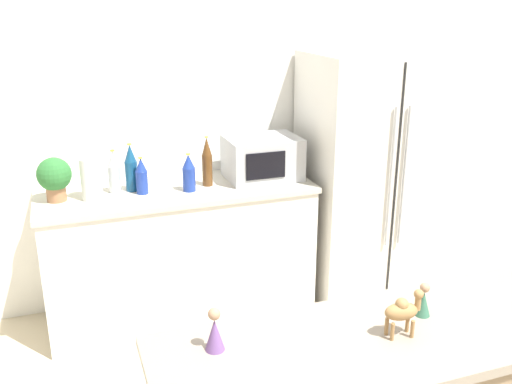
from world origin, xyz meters
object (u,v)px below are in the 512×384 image
Objects in this scene: paper_towel_roll at (91,179)px; back_bottle_1 at (131,168)px; back_bottle_4 at (189,173)px; camel_figurine at (403,310)px; refrigerator at (369,175)px; microwave at (262,158)px; back_bottle_2 at (207,162)px; back_bottle_3 at (142,176)px; potted_plant at (54,177)px; back_bottle_0 at (114,172)px; wise_man_figurine_blue at (423,301)px; wise_man_figurine_crimson at (215,332)px.

paper_towel_roll is 0.26m from back_bottle_1.
camel_figurine is at bearing -82.97° from back_bottle_4.
refrigerator is 2.30m from camel_figurine.
microwave is 1.48× the size of back_bottle_2.
back_bottle_4 is (0.29, -0.05, 0.00)m from back_bottle_3.
refrigerator is at bearing -0.53° from back_bottle_3.
camel_figurine is at bearing -117.83° from refrigerator.
potted_plant reaches higher than back_bottle_4.
back_bottle_2 reaches higher than back_bottle_1.
back_bottle_3 is (0.05, -0.08, -0.03)m from back_bottle_1.
back_bottle_3 is at bearing 104.64° from camel_figurine.
potted_plant reaches higher than back_bottle_3.
microwave is 0.97m from back_bottle_0.
wise_man_figurine_blue is (0.97, -1.94, 0.04)m from paper_towel_roll.
back_bottle_1 reaches higher than wise_man_figurine_crimson.
back_bottle_3 is (-1.60, 0.01, 0.15)m from refrigerator.
paper_towel_roll is (-1.90, 0.00, 0.17)m from refrigerator.
back_bottle_2 is at bearing -175.28° from microwave.
microwave is 3.89× the size of wise_man_figurine_blue.
paper_towel_roll is 1.10× the size of back_bottle_3.
potted_plant is 1.09× the size of back_bottle_4.
microwave is at bearing 0.76° from potted_plant.
potted_plant reaches higher than wise_man_figurine_crimson.
potted_plant is at bearing 167.03° from paper_towel_roll.
refrigerator is at bearing -3.07° from back_bottle_0.
back_bottle_1 is at bearing 105.41° from camel_figurine.
refrigerator is at bearing -3.26° from back_bottle_1.
back_bottle_1 reaches higher than wise_man_figurine_blue.
paper_towel_roll is (0.21, -0.05, -0.02)m from potted_plant.
camel_figurine reaches higher than wise_man_figurine_crimson.
microwave is 2.11m from camel_figurine.
refrigerator reaches higher than paper_towel_roll.
camel_figurine reaches higher than paper_towel_roll.
back_bottle_3 is 1.45× the size of camel_figurine.
back_bottle_1 is at bearing 5.26° from potted_plant.
refrigerator reaches higher than back_bottle_4.
back_bottle_3 is at bearing 109.03° from wise_man_figurine_blue.
wise_man_figurine_blue is at bearing -67.79° from back_bottle_0.
back_bottle_0 is at bearing 31.97° from paper_towel_roll.
back_bottle_1 reaches higher than camel_figurine.
wise_man_figurine_blue is at bearing -3.34° from wise_man_figurine_crimson.
camel_figurine reaches higher than back_bottle_4.
microwave is 3.28× the size of wise_man_figurine_crimson.
microwave reaches higher than wise_man_figurine_blue.
wise_man_figurine_crimson is at bearing -131.22° from refrigerator.
wise_man_figurine_blue is (0.67, -1.95, 0.06)m from back_bottle_3.
back_bottle_0 reaches higher than wise_man_figurine_blue.
wise_man_figurine_blue is (0.83, -2.03, 0.04)m from back_bottle_0.
back_bottle_4 is 1.89m from wise_man_figurine_crimson.
refrigerator reaches higher than camel_figurine.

